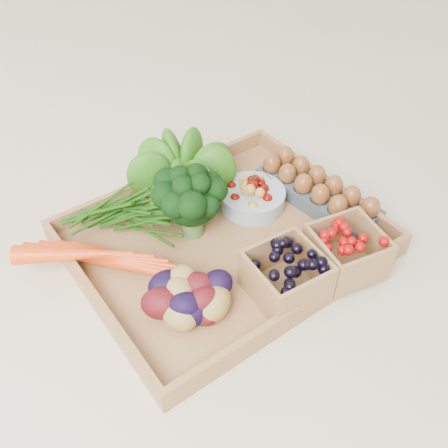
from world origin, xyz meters
TOP-DOWN VIEW (x-y plane):
  - ground at (0.00, 0.00)m, footprint 4.00×4.00m
  - tray at (0.00, 0.00)m, footprint 0.55×0.45m
  - carrots at (-0.20, 0.05)m, footprint 0.24×0.17m
  - lettuce at (0.01, 0.17)m, footprint 0.14×0.14m
  - broccoli at (-0.04, 0.05)m, footprint 0.14×0.14m
  - cherry_bowl at (0.11, 0.05)m, footprint 0.14×0.14m
  - egg_carton at (0.23, -0.02)m, footprint 0.12×0.28m
  - potatoes at (-0.14, -0.10)m, footprint 0.15×0.15m
  - punnet_blackberry at (0.01, -0.16)m, footprint 0.13×0.13m
  - punnet_raspberry at (0.14, -0.18)m, footprint 0.14×0.14m

SIDE VIEW (x-z plane):
  - ground at x=0.00m, z-range 0.00..0.00m
  - tray at x=0.00m, z-range 0.00..0.01m
  - egg_carton at x=0.23m, z-range 0.01..0.05m
  - cherry_bowl at x=0.11m, z-range 0.01..0.05m
  - carrots at x=-0.20m, z-range 0.01..0.07m
  - punnet_raspberry at x=0.14m, z-range 0.01..0.10m
  - punnet_blackberry at x=0.01m, z-range 0.01..0.10m
  - potatoes at x=-0.14m, z-range 0.01..0.10m
  - broccoli at x=-0.04m, z-range 0.02..0.13m
  - lettuce at x=0.01m, z-range 0.02..0.16m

